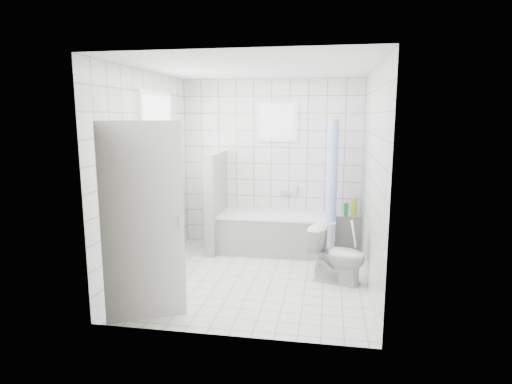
# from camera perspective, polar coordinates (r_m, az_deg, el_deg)

# --- Properties ---
(ground) EXTENTS (3.00, 3.00, 0.00)m
(ground) POSITION_cam_1_polar(r_m,az_deg,el_deg) (5.59, -0.11, -11.31)
(ground) COLOR white
(ground) RESTS_ON ground
(ceiling) EXTENTS (3.00, 3.00, 0.00)m
(ceiling) POSITION_cam_1_polar(r_m,az_deg,el_deg) (5.23, -0.12, 16.25)
(ceiling) COLOR white
(ceiling) RESTS_ON ground
(wall_back) EXTENTS (2.80, 0.02, 2.60)m
(wall_back) POSITION_cam_1_polar(r_m,az_deg,el_deg) (6.73, 2.06, 3.79)
(wall_back) COLOR white
(wall_back) RESTS_ON ground
(wall_front) EXTENTS (2.80, 0.02, 2.60)m
(wall_front) POSITION_cam_1_polar(r_m,az_deg,el_deg) (3.80, -3.95, -1.15)
(wall_front) COLOR white
(wall_front) RESTS_ON ground
(wall_left) EXTENTS (0.02, 3.00, 2.60)m
(wall_left) POSITION_cam_1_polar(r_m,az_deg,el_deg) (5.66, -14.24, 2.28)
(wall_left) COLOR white
(wall_left) RESTS_ON ground
(wall_right) EXTENTS (0.02, 3.00, 2.60)m
(wall_right) POSITION_cam_1_polar(r_m,az_deg,el_deg) (5.21, 15.26, 1.57)
(wall_right) COLOR white
(wall_right) RESTS_ON ground
(window_left) EXTENTS (0.01, 0.90, 1.40)m
(window_left) POSITION_cam_1_polar(r_m,az_deg,el_deg) (5.89, -12.78, 5.57)
(window_left) COLOR white
(window_left) RESTS_ON wall_left
(window_back) EXTENTS (0.50, 0.01, 0.50)m
(window_back) POSITION_cam_1_polar(r_m,az_deg,el_deg) (6.63, 2.91, 9.32)
(window_back) COLOR white
(window_back) RESTS_ON wall_back
(window_sill) EXTENTS (0.18, 1.02, 0.08)m
(window_sill) POSITION_cam_1_polar(r_m,az_deg,el_deg) (5.97, -12.11, -1.52)
(window_sill) COLOR white
(window_sill) RESTS_ON wall_left
(door) EXTENTS (0.73, 0.41, 2.00)m
(door) POSITION_cam_1_polar(r_m,az_deg,el_deg) (4.35, -14.83, -4.07)
(door) COLOR silver
(door) RESTS_ON ground
(bathtub) EXTENTS (1.73, 0.77, 0.58)m
(bathtub) POSITION_cam_1_polar(r_m,az_deg,el_deg) (6.53, 2.81, -5.43)
(bathtub) COLOR white
(bathtub) RESTS_ON ground
(partition_wall) EXTENTS (0.15, 0.85, 1.50)m
(partition_wall) POSITION_cam_1_polar(r_m,az_deg,el_deg) (6.55, -5.33, -1.29)
(partition_wall) COLOR white
(partition_wall) RESTS_ON ground
(tiled_ledge) EXTENTS (0.40, 0.24, 0.55)m
(tiled_ledge) POSITION_cam_1_polar(r_m,az_deg,el_deg) (6.75, 12.15, -5.28)
(tiled_ledge) COLOR white
(tiled_ledge) RESTS_ON ground
(toilet) EXTENTS (0.76, 0.57, 0.69)m
(toilet) POSITION_cam_1_polar(r_m,az_deg,el_deg) (5.43, 10.83, -8.26)
(toilet) COLOR silver
(toilet) RESTS_ON ground
(curtain_rod) EXTENTS (0.02, 0.80, 0.02)m
(curtain_rod) POSITION_cam_1_polar(r_m,az_deg,el_deg) (6.23, 10.42, 9.58)
(curtain_rod) COLOR silver
(curtain_rod) RESTS_ON wall_back
(shower_curtain) EXTENTS (0.14, 0.48, 1.78)m
(shower_curtain) POSITION_cam_1_polar(r_m,az_deg,el_deg) (6.17, 10.17, 1.18)
(shower_curtain) COLOR #5583FA
(shower_curtain) RESTS_ON curtain_rod
(tub_faucet) EXTENTS (0.18, 0.06, 0.06)m
(tub_faucet) POSITION_cam_1_polar(r_m,az_deg,el_deg) (6.72, 4.04, -0.11)
(tub_faucet) COLOR silver
(tub_faucet) RESTS_ON wall_back
(sill_bottles) EXTENTS (0.18, 0.78, 0.33)m
(sill_bottles) POSITION_cam_1_polar(r_m,az_deg,el_deg) (5.86, -12.38, -0.07)
(sill_bottles) COLOR #38EAFF
(sill_bottles) RESTS_ON window_sill
(ledge_bottles) EXTENTS (0.19, 0.17, 0.28)m
(ledge_bottles) POSITION_cam_1_polar(r_m,az_deg,el_deg) (6.61, 12.64, -2.06)
(ledge_bottles) COLOR green
(ledge_bottles) RESTS_ON tiled_ledge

